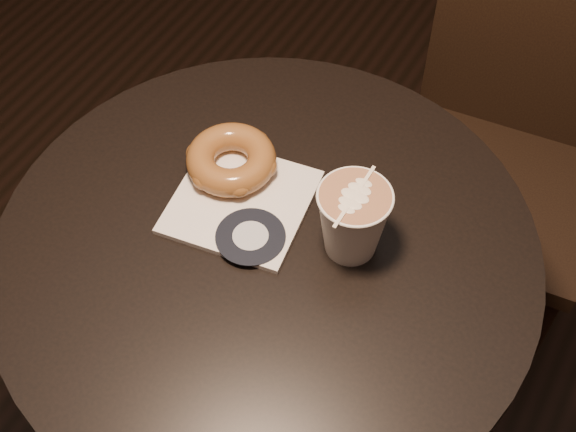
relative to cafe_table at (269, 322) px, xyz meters
The scene contains 5 objects.
cafe_table is the anchor object (origin of this frame).
chair 0.61m from the cafe_table, 73.73° to the left, with size 0.42×0.42×0.96m.
pastry_bag 0.22m from the cafe_table, 147.32° to the left, with size 0.17×0.17×0.01m, color white.
doughnut 0.26m from the cafe_table, 141.63° to the left, with size 0.12×0.12×0.04m, color brown.
latte_cup 0.27m from the cafe_table, 28.51° to the left, with size 0.09×0.09×0.10m, color white, non-canonical shape.
Camera 1 is at (0.31, -0.49, 1.59)m, focal length 50.00 mm.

